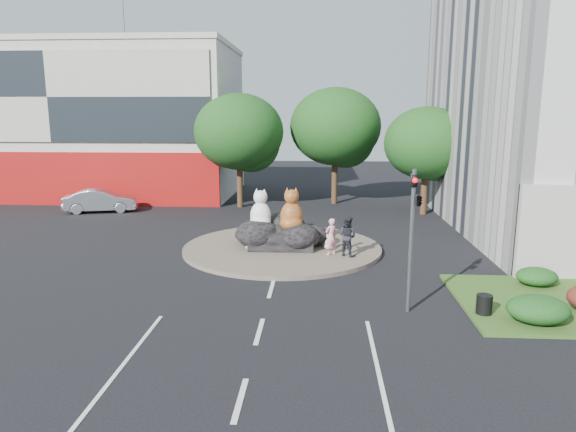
# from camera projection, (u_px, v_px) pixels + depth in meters

# --- Properties ---
(ground) EXTENTS (120.00, 120.00, 0.00)m
(ground) POSITION_uv_depth(u_px,v_px,m) (259.00, 331.00, 16.33)
(ground) COLOR black
(ground) RESTS_ON ground
(roundabout_island) EXTENTS (10.00, 10.00, 0.20)m
(roundabout_island) POSITION_uv_depth(u_px,v_px,m) (282.00, 248.00, 26.10)
(roundabout_island) COLOR brown
(roundabout_island) RESTS_ON ground
(rock_plinth) EXTENTS (3.20, 2.60, 0.90)m
(rock_plinth) POSITION_uv_depth(u_px,v_px,m) (282.00, 237.00, 25.99)
(rock_plinth) COLOR black
(rock_plinth) RESTS_ON roundabout_island
(shophouse_block) EXTENTS (25.20, 12.30, 17.40)m
(shophouse_block) POSITION_uv_depth(u_px,v_px,m) (86.00, 121.00, 43.52)
(shophouse_block) COLOR beige
(shophouse_block) RESTS_ON ground
(tree_left) EXTENTS (6.46, 6.46, 8.27)m
(tree_left) POSITION_uv_depth(u_px,v_px,m) (240.00, 136.00, 37.13)
(tree_left) COLOR #382314
(tree_left) RESTS_ON ground
(tree_mid) EXTENTS (6.84, 6.84, 8.76)m
(tree_mid) POSITION_uv_depth(u_px,v_px,m) (336.00, 130.00, 38.60)
(tree_mid) COLOR #382314
(tree_mid) RESTS_ON ground
(tree_right) EXTENTS (5.70, 5.70, 7.30)m
(tree_right) POSITION_uv_depth(u_px,v_px,m) (427.00, 147.00, 34.51)
(tree_right) COLOR #382314
(tree_right) RESTS_ON ground
(hedge_near_green) EXTENTS (2.00, 1.60, 0.90)m
(hedge_near_green) POSITION_uv_depth(u_px,v_px,m) (538.00, 309.00, 16.65)
(hedge_near_green) COLOR #123B13
(hedge_near_green) RESTS_ON grass_verge
(hedge_back_green) EXTENTS (1.60, 1.28, 0.72)m
(hedge_back_green) POSITION_uv_depth(u_px,v_px,m) (537.00, 276.00, 20.30)
(hedge_back_green) COLOR #123B13
(hedge_back_green) RESTS_ON grass_verge
(traffic_light) EXTENTS (0.44, 1.24, 5.00)m
(traffic_light) POSITION_uv_depth(u_px,v_px,m) (415.00, 210.00, 17.26)
(traffic_light) COLOR #595B60
(traffic_light) RESTS_ON ground
(street_lamp) EXTENTS (2.34, 0.22, 8.06)m
(street_lamp) POSITION_uv_depth(u_px,v_px,m) (570.00, 166.00, 22.49)
(street_lamp) COLOR #595B60
(street_lamp) RESTS_ON ground
(cat_white) EXTENTS (1.43, 1.31, 2.05)m
(cat_white) POSITION_uv_depth(u_px,v_px,m) (261.00, 209.00, 25.73)
(cat_white) COLOR white
(cat_white) RESTS_ON rock_plinth
(cat_tabby) EXTENTS (1.46, 1.32, 2.15)m
(cat_tabby) POSITION_uv_depth(u_px,v_px,m) (292.00, 209.00, 25.41)
(cat_tabby) COLOR #A87023
(cat_tabby) RESTS_ON rock_plinth
(kitten_calico) EXTENTS (0.78, 0.77, 0.98)m
(kitten_calico) POSITION_uv_depth(u_px,v_px,m) (251.00, 240.00, 25.20)
(kitten_calico) COLOR silver
(kitten_calico) RESTS_ON roundabout_island
(kitten_white) EXTENTS (0.68, 0.68, 0.86)m
(kitten_white) POSITION_uv_depth(u_px,v_px,m) (329.00, 241.00, 25.35)
(kitten_white) COLOR silver
(kitten_white) RESTS_ON roundabout_island
(pedestrian_pink) EXTENTS (0.76, 0.73, 1.76)m
(pedestrian_pink) POSITION_uv_depth(u_px,v_px,m) (331.00, 237.00, 24.31)
(pedestrian_pink) COLOR pink
(pedestrian_pink) RESTS_ON roundabout_island
(pedestrian_dark) EXTENTS (1.17, 1.12, 1.89)m
(pedestrian_dark) POSITION_uv_depth(u_px,v_px,m) (347.00, 236.00, 24.14)
(pedestrian_dark) COLOR #212229
(pedestrian_dark) RESTS_ON roundabout_island
(parked_car) EXTENTS (5.18, 2.88, 1.62)m
(parked_car) POSITION_uv_depth(u_px,v_px,m) (101.00, 201.00, 36.01)
(parked_car) COLOR #B3B5BB
(parked_car) RESTS_ON ground
(litter_bin) EXTENTS (0.63, 0.63, 0.66)m
(litter_bin) POSITION_uv_depth(u_px,v_px,m) (484.00, 304.00, 17.42)
(litter_bin) COLOR black
(litter_bin) RESTS_ON grass_verge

